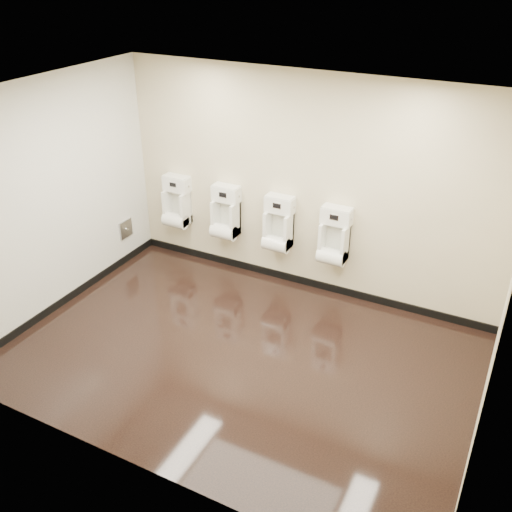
{
  "coord_description": "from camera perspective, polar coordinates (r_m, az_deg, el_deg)",
  "views": [
    {
      "loc": [
        2.47,
        -4.39,
        4.0
      ],
      "look_at": [
        -0.08,
        0.55,
        0.98
      ],
      "focal_mm": 40.0,
      "sensor_mm": 36.0,
      "label": 1
    }
  ],
  "objects": [
    {
      "name": "right_wall",
      "position": [
        5.11,
        23.62,
        -4.79
      ],
      "size": [
        0.02,
        3.5,
        2.8
      ],
      "primitive_type": "cube",
      "color": "beige",
      "rests_on": "ground"
    },
    {
      "name": "front_wall",
      "position": [
        4.46,
        -12.89,
        -8.03
      ],
      "size": [
        5.0,
        0.02,
        2.8
      ],
      "primitive_type": "cube",
      "color": "beige",
      "rests_on": "ground"
    },
    {
      "name": "skirting_left",
      "position": [
        7.72,
        -18.13,
        -3.86
      ],
      "size": [
        0.02,
        3.5,
        0.1
      ],
      "primitive_type": "cube",
      "color": "black",
      "rests_on": "ground"
    },
    {
      "name": "urinal_2",
      "position": [
        7.35,
        2.23,
        2.84
      ],
      "size": [
        0.39,
        0.29,
        0.72
      ],
      "color": "white",
      "rests_on": "back_wall"
    },
    {
      "name": "left_wall",
      "position": [
        7.13,
        -19.82,
        5.38
      ],
      "size": [
        0.02,
        3.5,
        2.8
      ],
      "primitive_type": "cube",
      "color": "beige",
      "rests_on": "ground"
    },
    {
      "name": "skirting_back",
      "position": [
        7.7,
        4.57,
        -2.43
      ],
      "size": [
        5.0,
        0.02,
        0.1
      ],
      "primitive_type": "cube",
      "color": "black",
      "rests_on": "ground"
    },
    {
      "name": "access_panel",
      "position": [
        8.25,
        -12.9,
        2.67
      ],
      "size": [
        0.04,
        0.25,
        0.25
      ],
      "color": "#9E9EA3",
      "rests_on": "left_wall"
    },
    {
      "name": "ceiling",
      "position": [
        5.18,
        -2.1,
        15.11
      ],
      "size": [
        5.0,
        3.5,
        0.0
      ],
      "primitive_type": "cube",
      "color": "silver"
    },
    {
      "name": "urinal_1",
      "position": [
        7.68,
        -3.08,
        4.0
      ],
      "size": [
        0.39,
        0.29,
        0.72
      ],
      "color": "white",
      "rests_on": "back_wall"
    },
    {
      "name": "urinal_0",
      "position": [
        8.08,
        -7.94,
        5.03
      ],
      "size": [
        0.39,
        0.29,
        0.72
      ],
      "color": "white",
      "rests_on": "back_wall"
    },
    {
      "name": "tile_overlay_left",
      "position": [
        7.12,
        -19.79,
        5.38
      ],
      "size": [
        0.01,
        3.5,
        2.8
      ],
      "primitive_type": "cube",
      "color": "white",
      "rests_on": "ground"
    },
    {
      "name": "urinal_3",
      "position": [
        7.1,
        7.79,
        1.6
      ],
      "size": [
        0.39,
        0.29,
        0.72
      ],
      "color": "white",
      "rests_on": "back_wall"
    },
    {
      "name": "back_wall",
      "position": [
        7.12,
        5.02,
        6.98
      ],
      "size": [
        5.0,
        0.02,
        2.8
      ],
      "primitive_type": "cube",
      "color": "beige",
      "rests_on": "ground"
    },
    {
      "name": "ground",
      "position": [
        6.44,
        -1.66,
        -9.92
      ],
      "size": [
        5.0,
        3.5,
        0.0
      ],
      "primitive_type": "cube",
      "color": "black",
      "rests_on": "ground"
    }
  ]
}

